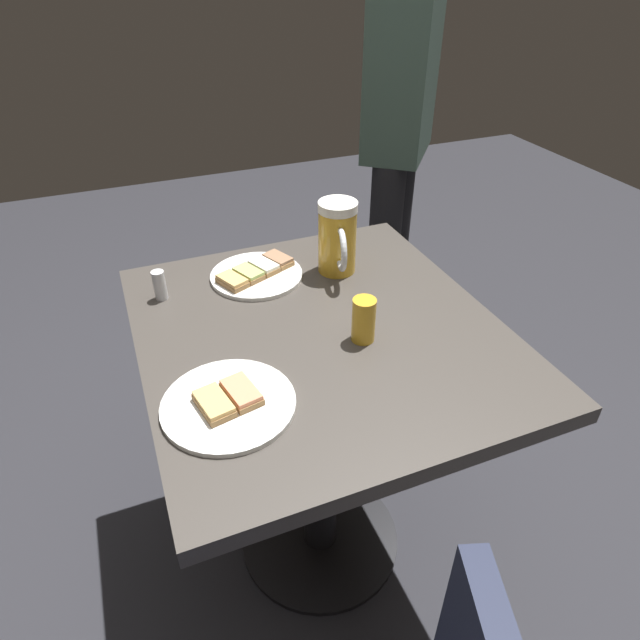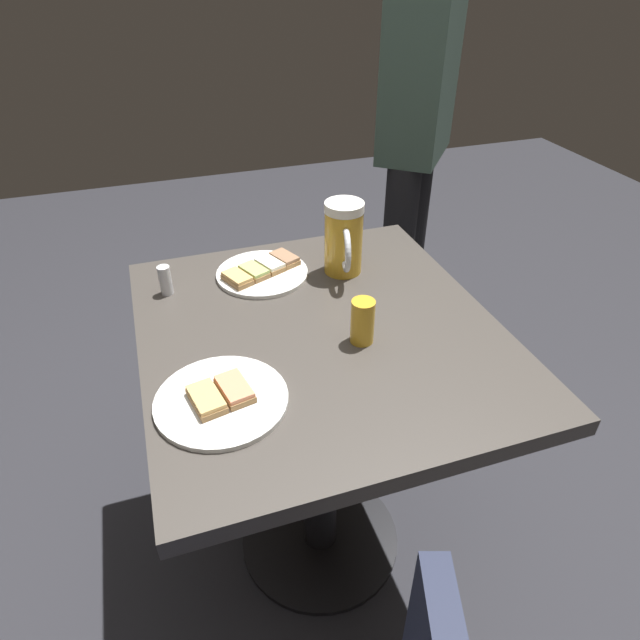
{
  "view_description": "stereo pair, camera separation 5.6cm",
  "coord_description": "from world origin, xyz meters",
  "px_view_note": "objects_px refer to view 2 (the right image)",
  "views": [
    {
      "loc": [
        0.85,
        -0.34,
        1.41
      ],
      "look_at": [
        0.0,
        0.0,
        0.77
      ],
      "focal_mm": 30.69,
      "sensor_mm": 36.0,
      "label": 1
    },
    {
      "loc": [
        0.87,
        -0.29,
        1.41
      ],
      "look_at": [
        0.0,
        0.0,
        0.77
      ],
      "focal_mm": 30.69,
      "sensor_mm": 36.0,
      "label": 2
    }
  ],
  "objects_px": {
    "plate_near": "(262,272)",
    "beer_mug": "(344,239)",
    "plate_far": "(221,399)",
    "beer_glass_small": "(363,322)",
    "salt_shaker": "(165,280)",
    "patron_standing": "(416,123)"
  },
  "relations": [
    {
      "from": "plate_near",
      "to": "beer_mug",
      "type": "distance_m",
      "value": 0.21
    },
    {
      "from": "plate_far",
      "to": "beer_glass_small",
      "type": "bearing_deg",
      "value": 106.39
    },
    {
      "from": "beer_mug",
      "to": "beer_glass_small",
      "type": "bearing_deg",
      "value": -12.63
    },
    {
      "from": "plate_near",
      "to": "beer_glass_small",
      "type": "xyz_separation_m",
      "value": [
        0.32,
        0.13,
        0.04
      ]
    },
    {
      "from": "beer_mug",
      "to": "plate_near",
      "type": "bearing_deg",
      "value": -103.2
    },
    {
      "from": "plate_near",
      "to": "salt_shaker",
      "type": "xyz_separation_m",
      "value": [
        0.01,
        -0.22,
        0.02
      ]
    },
    {
      "from": "salt_shaker",
      "to": "plate_near",
      "type": "bearing_deg",
      "value": 92.51
    },
    {
      "from": "plate_near",
      "to": "beer_glass_small",
      "type": "relative_size",
      "value": 2.32
    },
    {
      "from": "beer_mug",
      "to": "beer_glass_small",
      "type": "relative_size",
      "value": 1.86
    },
    {
      "from": "plate_far",
      "to": "salt_shaker",
      "type": "xyz_separation_m",
      "value": [
        -0.39,
        -0.05,
        0.03
      ]
    },
    {
      "from": "plate_near",
      "to": "patron_standing",
      "type": "distance_m",
      "value": 0.8
    },
    {
      "from": "beer_glass_small",
      "to": "salt_shaker",
      "type": "distance_m",
      "value": 0.47
    },
    {
      "from": "salt_shaker",
      "to": "plate_far",
      "type": "bearing_deg",
      "value": 7.8
    },
    {
      "from": "plate_near",
      "to": "plate_far",
      "type": "distance_m",
      "value": 0.44
    },
    {
      "from": "beer_mug",
      "to": "beer_glass_small",
      "type": "xyz_separation_m",
      "value": [
        0.27,
        -0.06,
        -0.04
      ]
    },
    {
      "from": "plate_near",
      "to": "salt_shaker",
      "type": "relative_size",
      "value": 3.18
    },
    {
      "from": "plate_far",
      "to": "beer_glass_small",
      "type": "distance_m",
      "value": 0.31
    },
    {
      "from": "beer_mug",
      "to": "plate_far",
      "type": "bearing_deg",
      "value": -45.03
    },
    {
      "from": "patron_standing",
      "to": "plate_far",
      "type": "bearing_deg",
      "value": -3.1
    },
    {
      "from": "salt_shaker",
      "to": "patron_standing",
      "type": "bearing_deg",
      "value": 119.37
    },
    {
      "from": "patron_standing",
      "to": "plate_near",
      "type": "bearing_deg",
      "value": -13.91
    },
    {
      "from": "beer_glass_small",
      "to": "salt_shaker",
      "type": "bearing_deg",
      "value": -130.94
    }
  ]
}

